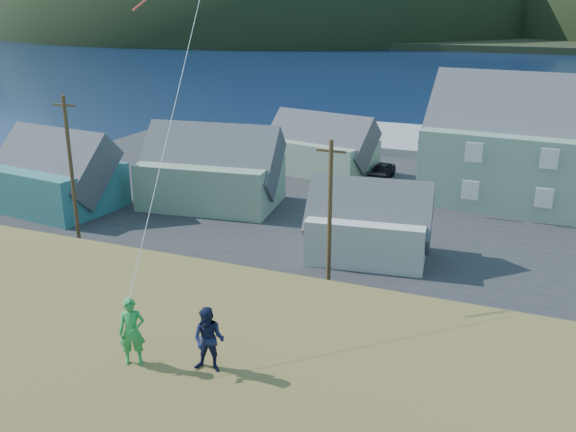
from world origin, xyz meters
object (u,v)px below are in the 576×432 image
object	(u,v)px
shed_palegreen_near	(211,170)
kite_flyer_green	(132,331)
kite_flyer_navy	(209,340)
shed_white	(369,223)
shed_palegreen_far	(320,146)
shed_teal	(54,174)
wharf	(400,139)

from	to	relation	value
shed_palegreen_near	kite_flyer_green	world-z (taller)	kite_flyer_green
kite_flyer_navy	shed_palegreen_near	bearing A→B (deg)	109.82
shed_white	kite_flyer_green	distance (m)	25.78
shed_palegreen_near	shed_white	bearing A→B (deg)	-29.41
shed_palegreen_far	kite_flyer_navy	distance (m)	44.82
shed_teal	kite_flyer_navy	world-z (taller)	kite_flyer_navy
shed_teal	kite_flyer_green	distance (m)	36.67
shed_white	kite_flyer_navy	bearing A→B (deg)	-90.97
shed_palegreen_near	kite_flyer_navy	size ratio (longest dim) A/B	7.11
shed_palegreen_near	kite_flyer_green	distance (m)	34.74
shed_palegreen_far	kite_flyer_navy	size ratio (longest dim) A/B	6.95
kite_flyer_green	shed_palegreen_far	bearing A→B (deg)	73.38
shed_palegreen_near	kite_flyer_green	xyz separation A→B (m)	(15.08, -30.86, 5.17)
shed_palegreen_near	wharf	bearing A→B (deg)	66.00
wharf	shed_teal	world-z (taller)	shed_teal
kite_flyer_navy	shed_teal	bearing A→B (deg)	128.21
shed_palegreen_near	shed_white	distance (m)	15.16
wharf	shed_palegreen_near	bearing A→B (deg)	-106.89
shed_teal	shed_white	bearing A→B (deg)	5.86
shed_palegreen_near	shed_white	world-z (taller)	shed_palegreen_near
shed_palegreen_far	kite_flyer_green	distance (m)	44.75
shed_teal	shed_palegreen_far	xyz separation A→B (m)	(15.04, 17.46, -0.19)
wharf	shed_palegreen_near	size ratio (longest dim) A/B	2.33
shed_palegreen_near	shed_palegreen_far	world-z (taller)	shed_palegreen_near
wharf	kite_flyer_green	xyz separation A→B (m)	(6.65, -58.62, 7.58)
shed_white	shed_palegreen_far	world-z (taller)	shed_palegreen_far
shed_teal	shed_white	distance (m)	24.60
wharf	shed_white	world-z (taller)	shed_white
kite_flyer_green	kite_flyer_navy	xyz separation A→B (m)	(1.80, 0.40, -0.04)
shed_palegreen_near	shed_palegreen_far	bearing A→B (deg)	62.88
wharf	kite_flyer_green	size ratio (longest dim) A/B	15.73
shed_teal	shed_white	size ratio (longest dim) A/B	1.25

